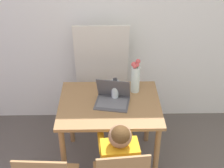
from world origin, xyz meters
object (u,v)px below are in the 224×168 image
(person_seated, at_px, (119,157))
(water_bottle, at_px, (115,89))
(laptop, at_px, (113,97))
(flower_vase, at_px, (135,77))

(person_seated, distance_m, water_bottle, 0.66)
(person_seated, xyz_separation_m, water_bottle, (-0.01, 0.61, 0.24))
(person_seated, bearing_deg, laptop, -91.47)
(person_seated, height_order, laptop, laptop)
(water_bottle, bearing_deg, person_seated, -88.75)
(laptop, distance_m, flower_vase, 0.30)
(laptop, distance_m, water_bottle, 0.08)
(flower_vase, relative_size, water_bottle, 1.64)
(water_bottle, bearing_deg, laptop, -109.53)
(laptop, bearing_deg, flower_vase, 49.81)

